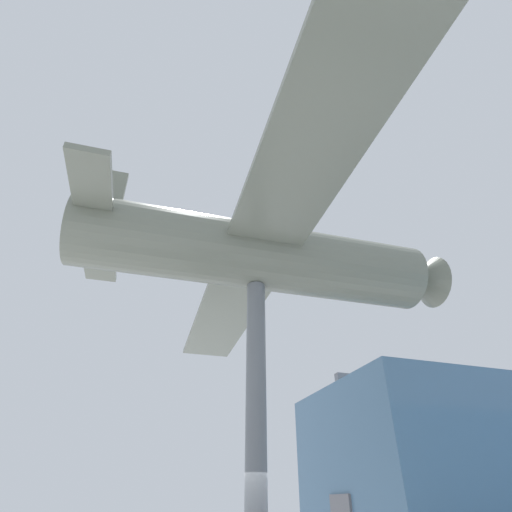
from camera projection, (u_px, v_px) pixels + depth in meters
glass_pavilion_left at (478, 467)px, 20.47m from camera, size 9.51×16.12×7.71m
support_pylon_central at (256, 417)px, 9.95m from camera, size 0.53×0.53×7.43m
suspended_airplane at (262, 257)px, 12.54m from camera, size 19.48×12.33×3.40m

